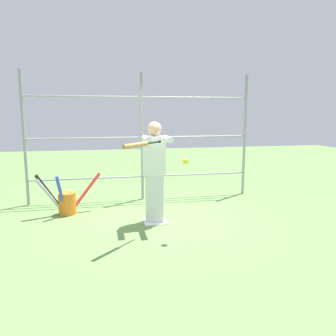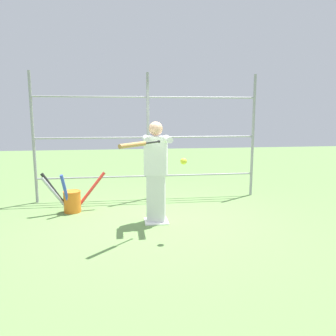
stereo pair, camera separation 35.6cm
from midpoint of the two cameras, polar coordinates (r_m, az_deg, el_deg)
ground_plane at (r=5.74m, az=-0.26°, el=-9.34°), size 24.00×24.00×0.00m
home_plate at (r=5.74m, az=-0.26°, el=-9.25°), size 0.40×0.40×0.02m
fence_backstop at (r=7.04m, az=-2.03°, el=5.36°), size 4.77×0.06×2.70m
batter at (r=5.50m, az=-0.24°, el=-0.18°), size 0.43×0.65×1.72m
baseball_bat_swinging at (r=4.60m, az=-3.36°, el=4.11°), size 0.64×0.64×0.07m
softball_in_flight at (r=4.75m, az=4.88°, el=1.17°), size 0.10×0.10×0.10m
bat_bucket at (r=6.42m, az=-14.98°, el=-5.34°), size 1.17×0.53×0.79m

